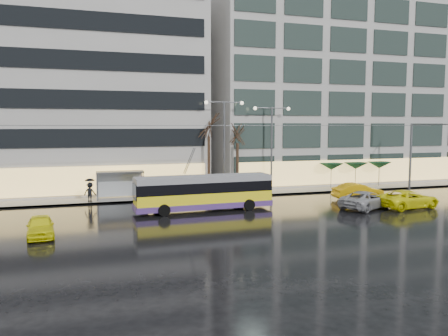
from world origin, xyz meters
name	(u,v)px	position (x,y,z in m)	size (l,w,h in m)	color
ground	(241,218)	(0.00, 0.00, 0.00)	(140.00, 140.00, 0.00)	black
sidewalk	(215,189)	(2.00, 14.00, 0.07)	(80.00, 10.00, 0.15)	gray
kerb	(230,197)	(2.00, 9.05, 0.07)	(80.00, 0.10, 0.15)	slate
building_left	(32,83)	(-16.00, 19.00, 11.15)	(34.00, 14.00, 22.00)	#ACA9A4
building_right	(335,79)	(19.00, 19.00, 12.65)	(32.00, 14.00, 25.00)	#ACA9A4
trolleybus	(204,194)	(-1.94, 3.52, 1.38)	(11.06, 4.41, 5.09)	yellow
catenary	(223,154)	(1.00, 7.94, 4.25)	(42.24, 5.12, 7.00)	#595B60
bus_shelter	(116,179)	(-8.38, 10.69, 1.96)	(4.20, 1.60, 2.51)	#595B60
street_lamp_near	(224,134)	(2.00, 10.80, 5.99)	(3.96, 0.36, 9.03)	#595B60
street_lamp_far	(272,136)	(7.00, 10.80, 5.71)	(3.96, 0.36, 8.53)	#595B60
tree_a	(209,123)	(0.50, 11.00, 7.09)	(3.20, 3.20, 8.40)	black
tree_b	(238,130)	(3.50, 11.20, 6.40)	(3.20, 3.20, 7.70)	black
parasol_a	(331,167)	(14.00, 11.00, 2.45)	(2.50, 2.50, 2.65)	#595B60
parasol_b	(356,166)	(17.00, 11.00, 2.45)	(2.50, 2.50, 2.65)	#595B60
parasol_c	(379,165)	(20.00, 11.00, 2.45)	(2.50, 2.50, 2.65)	#595B60
taxi_a	(40,226)	(-13.56, -1.56, 0.66)	(1.55, 3.85, 1.31)	#F5F20C
taxi_b	(358,191)	(12.96, 4.52, 0.76)	(1.60, 4.60, 1.51)	#EEAD0C
taxi_c	(408,199)	(14.47, -0.31, 0.75)	(2.48, 5.37, 1.49)	#FFF90D
sedan_silver	(366,200)	(11.00, 0.50, 0.72)	(2.40, 5.22, 1.45)	#A5A5A9
pedestrian_a	(142,183)	(-6.14, 9.40, 1.61)	(1.06, 1.08, 2.19)	black
pedestrian_b	(146,189)	(-5.66, 10.76, 0.95)	(0.98, 0.96, 1.60)	black
pedestrian_c	(90,189)	(-10.64, 9.40, 1.26)	(1.29, 1.08, 2.11)	black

